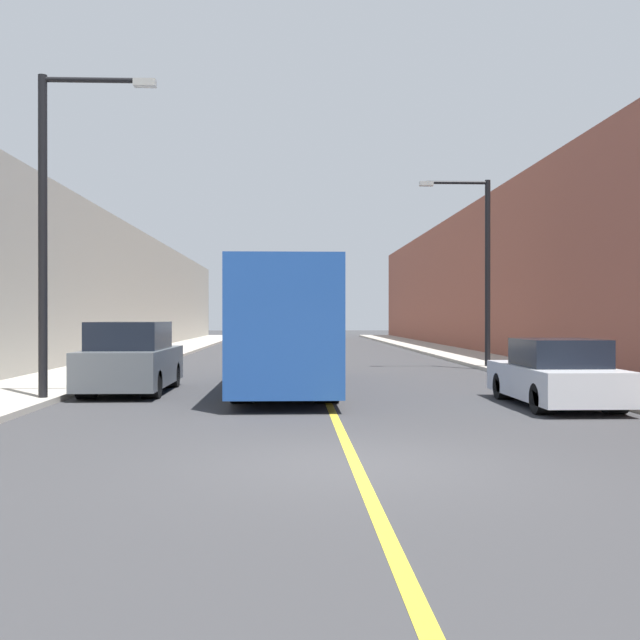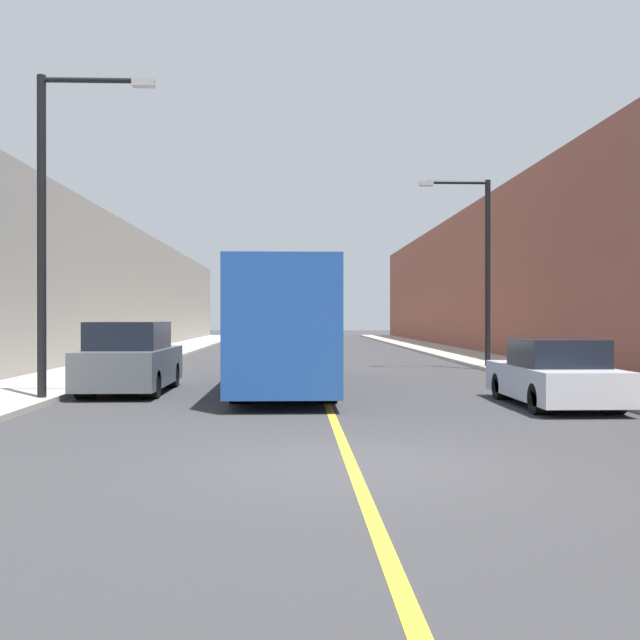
# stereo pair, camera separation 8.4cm
# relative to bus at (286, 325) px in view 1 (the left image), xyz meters

# --- Properties ---
(ground_plane) EXTENTS (200.00, 200.00, 0.00)m
(ground_plane) POSITION_rel_bus_xyz_m (0.98, -10.59, -1.73)
(ground_plane) COLOR #38383A
(sidewalk_left) EXTENTS (3.01, 72.00, 0.13)m
(sidewalk_left) POSITION_rel_bus_xyz_m (-6.63, 19.41, -1.66)
(sidewalk_left) COLOR #B2AA9E
(sidewalk_left) RESTS_ON ground
(sidewalk_right) EXTENTS (3.01, 72.00, 0.13)m
(sidewalk_right) POSITION_rel_bus_xyz_m (8.59, 19.41, -1.66)
(sidewalk_right) COLOR #B2AA9E
(sidewalk_right) RESTS_ON ground
(building_row_left) EXTENTS (4.00, 72.00, 6.73)m
(building_row_left) POSITION_rel_bus_xyz_m (-10.14, 19.41, 1.64)
(building_row_left) COLOR gray
(building_row_left) RESTS_ON ground
(building_row_right) EXTENTS (4.00, 72.00, 8.21)m
(building_row_right) POSITION_rel_bus_xyz_m (12.10, 19.41, 2.38)
(building_row_right) COLOR brown
(building_row_right) RESTS_ON ground
(road_center_line) EXTENTS (0.16, 72.00, 0.01)m
(road_center_line) POSITION_rel_bus_xyz_m (0.98, 19.41, -1.72)
(road_center_line) COLOR gold
(road_center_line) RESTS_ON ground
(bus) EXTENTS (2.43, 11.15, 3.23)m
(bus) POSITION_rel_bus_xyz_m (0.00, 0.00, 0.00)
(bus) COLOR #1E4793
(bus) RESTS_ON ground
(parked_suv_left) EXTENTS (1.94, 4.67, 1.82)m
(parked_suv_left) POSITION_rel_bus_xyz_m (-3.94, -1.05, -0.88)
(parked_suv_left) COLOR #51565B
(parked_suv_left) RESTS_ON ground
(car_right_near) EXTENTS (1.84, 4.38, 1.47)m
(car_right_near) POSITION_rel_bus_xyz_m (5.88, -4.33, -1.06)
(car_right_near) COLOR silver
(car_right_near) RESTS_ON ground
(street_lamp_left) EXTENTS (2.62, 0.24, 7.24)m
(street_lamp_left) POSITION_rel_bus_xyz_m (-5.19, -3.32, 2.56)
(street_lamp_left) COLOR black
(street_lamp_left) RESTS_ON sidewalk_left
(street_lamp_right) EXTENTS (2.62, 0.24, 6.85)m
(street_lamp_right) POSITION_rel_bus_xyz_m (7.14, 6.95, 2.36)
(street_lamp_right) COLOR black
(street_lamp_right) RESTS_ON sidewalk_right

